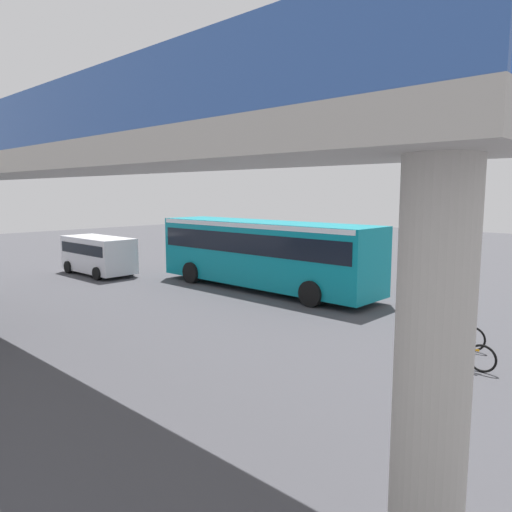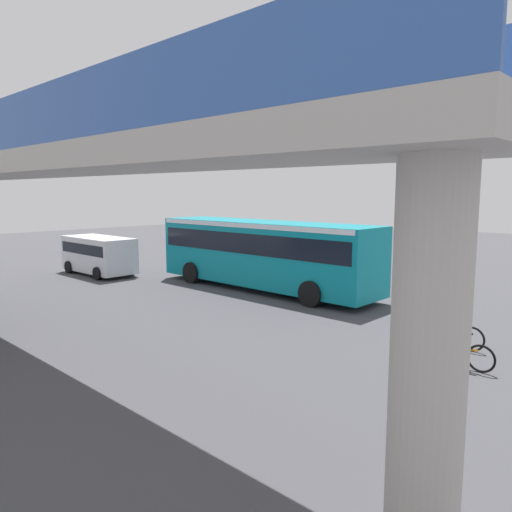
% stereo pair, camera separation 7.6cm
% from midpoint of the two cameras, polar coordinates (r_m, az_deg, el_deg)
% --- Properties ---
extents(ground, '(80.00, 80.00, 0.00)m').
position_cam_midpoint_polar(ground, '(23.54, 0.55, -3.47)').
color(ground, '#424247').
extents(city_bus, '(11.54, 2.85, 3.15)m').
position_cam_midpoint_polar(city_bus, '(22.31, 0.97, 0.82)').
color(city_bus, '#0C8493').
rests_on(city_bus, ground).
extents(parked_van, '(4.80, 2.17, 2.05)m').
position_cam_midpoint_polar(parked_van, '(27.88, -17.92, 0.35)').
color(parked_van, silver).
rests_on(parked_van, ground).
extents(bicycle_orange, '(1.77, 0.44, 0.96)m').
position_cam_midpoint_polar(bicycle_orange, '(13.77, 22.98, -10.49)').
color(bicycle_orange, black).
rests_on(bicycle_orange, ground).
extents(bicycle_green, '(1.77, 0.44, 0.96)m').
position_cam_midpoint_polar(bicycle_green, '(15.41, 22.32, -8.56)').
color(bicycle_green, black).
rests_on(bicycle_green, ground).
extents(pedestrian, '(0.38, 0.38, 1.79)m').
position_cam_midpoint_polar(pedestrian, '(28.53, -2.41, 0.27)').
color(pedestrian, '#2D2D38').
rests_on(pedestrian, ground).
extents(traffic_sign, '(0.08, 0.60, 2.80)m').
position_cam_midpoint_polar(traffic_sign, '(23.54, 11.94, 1.03)').
color(traffic_sign, slate).
rests_on(traffic_sign, ground).
extents(lane_dash_leftmost, '(2.00, 0.20, 0.01)m').
position_cam_midpoint_polar(lane_dash_leftmost, '(21.56, 21.53, -5.02)').
color(lane_dash_leftmost, silver).
rests_on(lane_dash_leftmost, ground).
extents(lane_dash_left, '(2.00, 0.20, 0.01)m').
position_cam_midpoint_polar(lane_dash_left, '(23.29, 12.36, -3.75)').
color(lane_dash_left, silver).
rests_on(lane_dash_left, ground).
extents(lane_dash_centre, '(2.00, 0.20, 0.01)m').
position_cam_midpoint_polar(lane_dash_centre, '(25.54, 4.64, -2.61)').
color(lane_dash_centre, silver).
rests_on(lane_dash_centre, ground).
extents(lane_dash_right, '(2.00, 0.20, 0.01)m').
position_cam_midpoint_polar(lane_dash_right, '(28.17, -1.72, -1.63)').
color(lane_dash_right, silver).
rests_on(lane_dash_right, ground).
extents(lane_dash_rightmost, '(2.00, 0.20, 0.01)m').
position_cam_midpoint_polar(lane_dash_rightmost, '(31.10, -6.93, -0.82)').
color(lane_dash_rightmost, silver).
rests_on(lane_dash_rightmost, ground).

